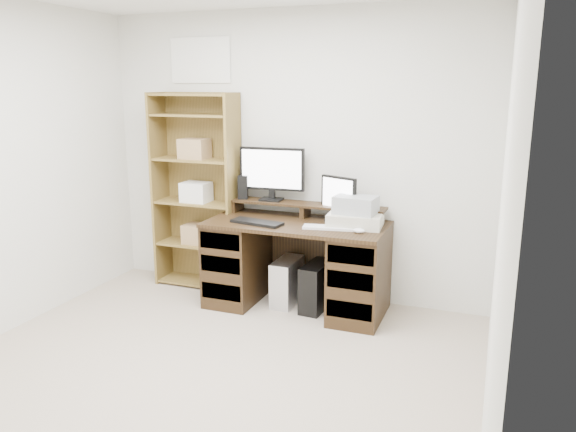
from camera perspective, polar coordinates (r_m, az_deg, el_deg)
The scene contains 14 objects.
room at distance 3.20m, azimuth -12.25°, elevation 1.75°, with size 3.54×4.04×2.54m.
desk at distance 4.77m, azimuth 0.91°, elevation -4.84°, with size 1.50×0.70×0.75m.
riser_shelf at distance 4.84m, azimuth 1.76°, elevation 0.99°, with size 1.40×0.22×0.12m.
monitor_wide at distance 4.93m, azimuth -1.65°, elevation 4.60°, with size 0.59×0.16×0.46m.
monitor_small at distance 4.68m, azimuth 5.14°, elevation 1.93°, with size 0.33×0.19×0.38m.
speaker at distance 5.02m, azimuth -4.60°, elevation 2.95°, with size 0.08×0.08×0.21m, color black.
keyboard_black at distance 4.62m, azimuth -3.18°, elevation -0.65°, with size 0.44×0.15×0.02m, color black.
keyboard_white at distance 4.47m, azimuth 4.13°, elevation -1.18°, with size 0.40×0.12×0.02m, color silver.
mouse at distance 4.37m, azimuth 7.23°, elevation -1.48°, with size 0.09×0.06×0.04m, color white.
printer at distance 4.56m, azimuth 6.86°, elevation -0.39°, with size 0.43×0.32×0.11m, color beige.
basket at distance 4.53m, azimuth 6.90°, elevation 1.14°, with size 0.33×0.24×0.14m, color #959A9F.
tower_silver at distance 4.91m, azimuth -0.10°, elevation -6.68°, with size 0.18×0.40×0.40m, color silver.
tower_black at distance 4.79m, azimuth 2.93°, elevation -7.15°, with size 0.20×0.41×0.40m.
bookshelf at distance 5.27m, azimuth -9.18°, elevation 2.66°, with size 0.80×0.30×1.80m.
Camera 1 is at (1.72, -2.62, 1.88)m, focal length 35.00 mm.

